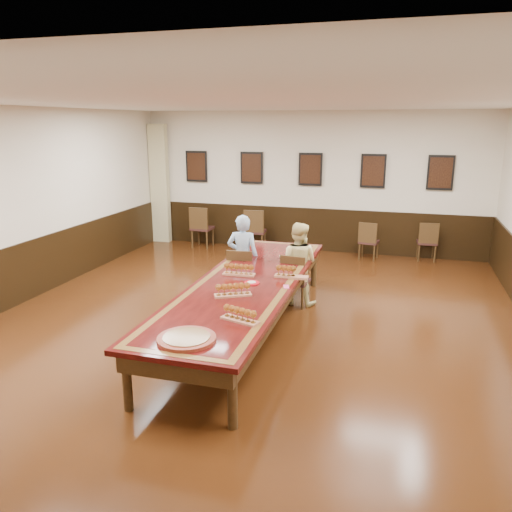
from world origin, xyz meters
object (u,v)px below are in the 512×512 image
(chair_woman, at_px, (296,279))
(spare_chair_d, at_px, (427,241))
(spare_chair_b, at_px, (255,230))
(spare_chair_c, at_px, (369,240))
(conference_table, at_px, (246,291))
(spare_chair_a, at_px, (202,227))
(person_woman, at_px, (298,264))
(chair_man, at_px, (242,274))
(person_man, at_px, (243,257))
(carved_platter, at_px, (187,339))

(chair_woman, relative_size, spare_chair_d, 1.02)
(spare_chair_b, bearing_deg, spare_chair_c, 173.29)
(conference_table, bearing_deg, spare_chair_c, 72.51)
(chair_woman, xyz_separation_m, spare_chair_b, (-1.65, 3.30, 0.06))
(spare_chair_a, xyz_separation_m, conference_table, (2.52, -4.54, 0.11))
(spare_chair_c, distance_m, person_woman, 3.32)
(conference_table, bearing_deg, spare_chair_d, 61.07)
(conference_table, bearing_deg, chair_man, 110.64)
(chair_woman, height_order, spare_chair_a, spare_chair_a)
(person_man, bearing_deg, spare_chair_c, -126.78)
(spare_chair_a, height_order, carved_platter, spare_chair_a)
(spare_chair_b, xyz_separation_m, person_man, (0.72, -3.23, 0.23))
(chair_man, xyz_separation_m, spare_chair_a, (-2.06, 3.31, 0.04))
(spare_chair_a, bearing_deg, carved_platter, 112.20)
(person_woman, bearing_deg, person_man, 7.48)
(person_man, bearing_deg, chair_man, 90.00)
(person_man, relative_size, person_woman, 1.06)
(chair_woman, height_order, person_man, person_man)
(chair_woman, xyz_separation_m, spare_chair_d, (2.18, 3.53, -0.01))
(spare_chair_c, height_order, spare_chair_d, spare_chair_d)
(spare_chair_c, height_order, conference_table, spare_chair_c)
(chair_man, height_order, conference_table, chair_man)
(spare_chair_b, height_order, spare_chair_c, spare_chair_b)
(chair_woman, bearing_deg, spare_chair_d, -115.82)
(conference_table, bearing_deg, person_man, 109.65)
(spare_chair_c, xyz_separation_m, person_man, (-1.89, -3.20, 0.31))
(chair_woman, xyz_separation_m, carved_platter, (-0.47, -3.31, 0.33))
(spare_chair_c, relative_size, person_woman, 0.62)
(spare_chair_b, relative_size, spare_chair_d, 1.16)
(spare_chair_d, relative_size, person_woman, 0.63)
(chair_woman, relative_size, spare_chair_a, 0.88)
(chair_woman, relative_size, carved_platter, 1.32)
(spare_chair_d, bearing_deg, spare_chair_b, -0.92)
(chair_man, bearing_deg, chair_woman, 175.71)
(chair_woman, distance_m, conference_table, 1.34)
(person_woman, bearing_deg, carved_platter, 87.93)
(spare_chair_a, xyz_separation_m, spare_chair_b, (1.33, 0.02, 0.00))
(person_woman, height_order, conference_table, person_woman)
(chair_woman, distance_m, person_woman, 0.27)
(spare_chair_a, bearing_deg, chair_man, 123.21)
(person_man, bearing_deg, person_woman, 175.45)
(spare_chair_b, height_order, conference_table, spare_chair_b)
(chair_woman, relative_size, spare_chair_b, 0.88)
(chair_man, xyz_separation_m, chair_woman, (0.92, 0.03, -0.02))
(person_woman, bearing_deg, conference_table, 76.62)
(chair_man, relative_size, spare_chair_c, 1.08)
(spare_chair_c, relative_size, carved_platter, 1.27)
(spare_chair_b, relative_size, spare_chair_c, 1.18)
(spare_chair_d, relative_size, conference_table, 0.17)
(spare_chair_a, distance_m, person_man, 3.82)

